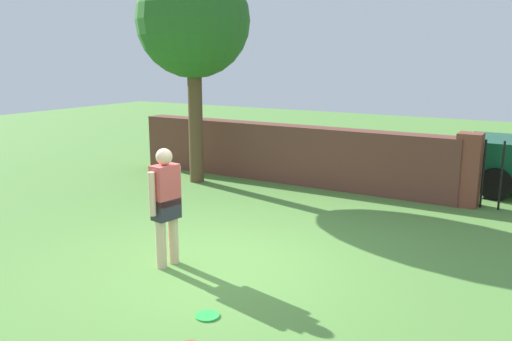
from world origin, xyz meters
TOP-DOWN VIEW (x-y plane):
  - ground_plane at (0.00, 0.00)m, footprint 40.00×40.00m
  - brick_wall at (-1.50, 4.96)m, footprint 7.66×0.50m
  - tree at (-3.20, 3.91)m, footprint 2.46×2.46m
  - person at (-0.51, -0.26)m, footprint 0.27×0.54m
  - frisbee_green at (0.81, -1.17)m, footprint 0.27×0.27m

SIDE VIEW (x-z plane):
  - ground_plane at x=0.00m, z-range 0.00..0.00m
  - frisbee_green at x=0.81m, z-range 0.00..0.02m
  - brick_wall at x=-1.50m, z-range 0.00..1.29m
  - person at x=-0.51m, z-range 0.09..1.71m
  - tree at x=-3.20m, z-range 1.12..5.90m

